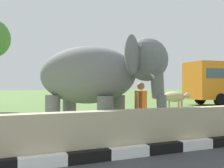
{
  "coord_description": "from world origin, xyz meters",
  "views": [
    {
      "loc": [
        0.31,
        -1.6,
        1.53
      ],
      "look_at": [
        3.17,
        5.14,
        1.6
      ],
      "focal_mm": 41.23,
      "sensor_mm": 36.0,
      "label": 1
    }
  ],
  "objects": [
    {
      "name": "barrier_parapet",
      "position": [
        2.0,
        3.63,
        0.5
      ],
      "size": [
        28.0,
        0.36,
        1.0
      ],
      "primitive_type": "cube",
      "color": "tan",
      "rests_on": "ground_plane"
    },
    {
      "name": "elephant",
      "position": [
        2.83,
        5.48,
        1.83
      ],
      "size": [
        3.81,
        3.86,
        2.83
      ],
      "color": "slate",
      "rests_on": "ground_plane"
    },
    {
      "name": "cow_near",
      "position": [
        10.03,
        11.46,
        0.87
      ],
      "size": [
        1.09,
        1.91,
        1.23
      ],
      "color": "tan",
      "rests_on": "ground_plane"
    },
    {
      "name": "person_handler",
      "position": [
        4.14,
        5.19,
        0.93
      ],
      "size": [
        0.58,
        0.48,
        1.66
      ],
      "color": "navy",
      "rests_on": "ground_plane"
    }
  ]
}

